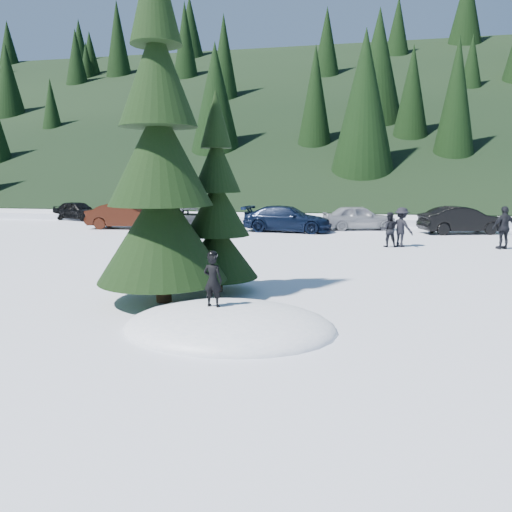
% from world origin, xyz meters
% --- Properties ---
extents(ground, '(200.00, 200.00, 0.00)m').
position_xyz_m(ground, '(0.00, 0.00, 0.00)').
color(ground, white).
rests_on(ground, ground).
extents(snow_mound, '(4.48, 3.52, 0.96)m').
position_xyz_m(snow_mound, '(0.00, 0.00, 0.00)').
color(snow_mound, white).
rests_on(snow_mound, ground).
extents(forest_hillside, '(200.00, 60.00, 25.00)m').
position_xyz_m(forest_hillside, '(0.00, 54.00, 12.50)').
color(forest_hillside, black).
rests_on(forest_hillside, ground).
extents(spruce_tall, '(3.20, 3.20, 8.60)m').
position_xyz_m(spruce_tall, '(-2.20, 1.80, 3.32)').
color(spruce_tall, '#311D10').
rests_on(spruce_tall, ground).
extents(spruce_short, '(2.20, 2.20, 5.37)m').
position_xyz_m(spruce_short, '(-1.20, 3.20, 2.10)').
color(spruce_short, '#311D10').
rests_on(spruce_short, ground).
extents(child_skier, '(0.42, 0.30, 1.09)m').
position_xyz_m(child_skier, '(-0.32, -0.09, 1.02)').
color(child_skier, black).
rests_on(child_skier, snow_mound).
extents(adult_0, '(0.79, 0.64, 1.54)m').
position_xyz_m(adult_0, '(3.75, 13.06, 0.77)').
color(adult_0, black).
rests_on(adult_0, ground).
extents(adult_1, '(1.18, 0.83, 1.86)m').
position_xyz_m(adult_1, '(8.55, 13.42, 0.93)').
color(adult_1, black).
rests_on(adult_1, ground).
extents(adult_2, '(1.28, 1.23, 1.75)m').
position_xyz_m(adult_2, '(4.30, 13.23, 0.87)').
color(adult_2, black).
rests_on(adult_2, ground).
extents(car_0, '(4.25, 2.74, 1.35)m').
position_xyz_m(car_0, '(-17.21, 22.27, 0.67)').
color(car_0, black).
rests_on(car_0, ground).
extents(car_1, '(4.76, 2.12, 1.52)m').
position_xyz_m(car_1, '(-11.18, 17.74, 0.76)').
color(car_1, black).
rests_on(car_1, ground).
extents(car_2, '(4.96, 3.13, 1.28)m').
position_xyz_m(car_2, '(-7.06, 18.24, 0.64)').
color(car_2, '#494C51').
rests_on(car_2, ground).
extents(car_3, '(5.17, 2.48, 1.45)m').
position_xyz_m(car_3, '(-1.56, 18.11, 0.73)').
color(car_3, black).
rests_on(car_3, ground).
extents(car_4, '(4.50, 2.70, 1.44)m').
position_xyz_m(car_4, '(2.37, 20.04, 0.72)').
color(car_4, '#93949B').
rests_on(car_4, ground).
extents(car_5, '(4.75, 2.86, 1.48)m').
position_xyz_m(car_5, '(7.87, 19.18, 0.74)').
color(car_5, black).
rests_on(car_5, ground).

